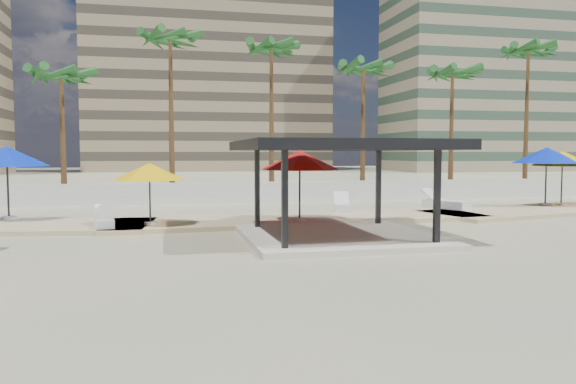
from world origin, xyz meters
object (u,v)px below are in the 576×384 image
umbrella_c (300,160)px  lounger_a (104,221)px  lounger_c (445,204)px  lounger_b (342,206)px  pavilion_central (339,181)px

umbrella_c → lounger_a: bearing=179.7°
lounger_c → lounger_b: bearing=63.8°
umbrella_c → lounger_c: bearing=22.3°
umbrella_c → lounger_a: umbrella_c is taller
lounger_a → lounger_b: bearing=-79.5°
lounger_c → lounger_a: bearing=76.3°
lounger_a → lounger_c: lounger_c is taller
lounger_b → lounger_c: lounger_c is taller
pavilion_central → lounger_a: bearing=153.9°
lounger_a → lounger_b: (10.21, 3.31, 0.02)m
pavilion_central → lounger_a: (-7.74, 3.80, -1.59)m
lounger_a → umbrella_c: bearing=-97.8°
pavilion_central → umbrella_c: (-0.38, 3.76, 0.62)m
umbrella_c → lounger_c: 8.98m
pavilion_central → lounger_a: pavilion_central is taller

